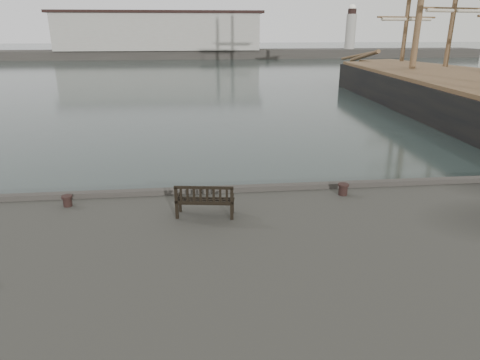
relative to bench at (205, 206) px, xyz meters
The scene contains 6 objects.
ground 2.88m from the bench, 79.36° to the left, with size 400.00×400.00×0.00m, color black.
breakwater 94.27m from the bench, 92.53° to the left, with size 140.00×9.50×12.20m.
bench is the anchor object (origin of this frame).
bollard_left 4.60m from the bench, 164.18° to the left, with size 0.34×0.34×0.36m, color black.
bollard_right 4.96m from the bench, 14.53° to the left, with size 0.38×0.38×0.40m, color black.
tall_ship_far 47.52m from the bench, 51.44° to the left, with size 12.26×27.58×23.13m.
Camera 1 is at (-0.65, -14.22, 7.05)m, focal length 32.00 mm.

